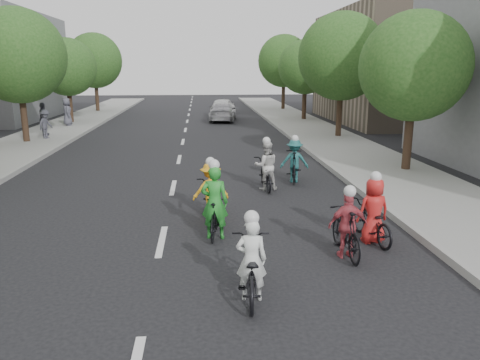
{
  "coord_description": "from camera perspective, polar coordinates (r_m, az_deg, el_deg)",
  "views": [
    {
      "loc": [
        0.94,
        -10.37,
        3.94
      ],
      "look_at": [
        1.99,
        1.78,
        1.0
      ],
      "focal_mm": 35.0,
      "sensor_mm": 36.0,
      "label": 1
    }
  ],
  "objects": [
    {
      "name": "spectator_2",
      "position": [
        33.58,
        -20.32,
        7.8
      ],
      "size": [
        0.79,
        1.01,
        1.8
      ],
      "primitive_type": "imported",
      "rotation": [
        0.0,
        0.0,
        1.85
      ],
      "color": "#52515F",
      "rests_on": "sidewalk_left"
    },
    {
      "name": "tree_r_0",
      "position": [
        18.7,
        20.47,
        12.81
      ],
      "size": [
        4.0,
        4.0,
        5.97
      ],
      "color": "black",
      "rests_on": "ground"
    },
    {
      "name": "follow_car_lead",
      "position": [
        35.51,
        -2.1,
        8.26
      ],
      "size": [
        2.43,
        4.76,
        1.32
      ],
      "primitive_type": "imported",
      "rotation": [
        0.0,
        0.0,
        3.01
      ],
      "color": "#ADACB1",
      "rests_on": "ground"
    },
    {
      "name": "sidewalk_right",
      "position": [
        21.9,
        13.99,
        2.99
      ],
      "size": [
        4.0,
        80.0,
        0.15
      ],
      "primitive_type": "cube",
      "color": "gray",
      "rests_on": "ground"
    },
    {
      "name": "spectator_0",
      "position": [
        27.78,
        -22.63,
        6.31
      ],
      "size": [
        0.87,
        1.14,
        1.56
      ],
      "primitive_type": "imported",
      "rotation": [
        0.0,
        0.0,
        1.24
      ],
      "color": "#484854",
      "rests_on": "sidewalk_left"
    },
    {
      "name": "bldg_se",
      "position": [
        37.52,
        19.25,
        12.92
      ],
      "size": [
        10.0,
        14.0,
        8.0
      ],
      "primitive_type": "cube",
      "color": "gray",
      "rests_on": "ground"
    },
    {
      "name": "tree_r_2",
      "position": [
        35.84,
        7.97,
        13.48
      ],
      "size": [
        4.0,
        4.0,
        5.97
      ],
      "color": "black",
      "rests_on": "ground"
    },
    {
      "name": "tree_l_3",
      "position": [
        26.97,
        -25.48,
        13.52
      ],
      "size": [
        4.8,
        4.8,
        6.93
      ],
      "color": "black",
      "rests_on": "ground"
    },
    {
      "name": "follow_car_trail",
      "position": [
        39.83,
        -2.07,
        8.93
      ],
      "size": [
        2.49,
        4.51,
        1.45
      ],
      "primitive_type": "imported",
      "rotation": [
        0.0,
        0.0,
        2.95
      ],
      "color": "silver",
      "rests_on": "ground"
    },
    {
      "name": "spectator_1",
      "position": [
        29.0,
        -22.85,
        6.86
      ],
      "size": [
        0.68,
        1.17,
        1.87
      ],
      "primitive_type": "imported",
      "rotation": [
        0.0,
        0.0,
        1.79
      ],
      "color": "#545462",
      "rests_on": "sidewalk_left"
    },
    {
      "name": "cyclist_6",
      "position": [
        11.21,
        15.8,
        -4.39
      ],
      "size": [
        0.89,
        1.86,
        1.68
      ],
      "rotation": [
        0.0,
        0.0,
        3.29
      ],
      "color": "black",
      "rests_on": "ground"
    },
    {
      "name": "cyclist_5",
      "position": [
        11.05,
        -3.11,
        -3.73
      ],
      "size": [
        0.69,
        1.54,
        1.9
      ],
      "rotation": [
        0.0,
        0.0,
        3.0
      ],
      "color": "black",
      "rests_on": "ground"
    },
    {
      "name": "cyclist_3",
      "position": [
        8.27,
        1.32,
        -10.59
      ],
      "size": [
        0.86,
        1.99,
        1.62
      ],
      "rotation": [
        0.0,
        0.0,
        3.04
      ],
      "color": "black",
      "rests_on": "ground"
    },
    {
      "name": "cyclist_0",
      "position": [
        16.56,
        6.6,
        2.03
      ],
      "size": [
        1.06,
        1.92,
        1.67
      ],
      "rotation": [
        0.0,
        0.0,
        2.98
      ],
      "color": "black",
      "rests_on": "ground"
    },
    {
      "name": "curb_right",
      "position": [
        21.35,
        9.03,
        3.0
      ],
      "size": [
        0.18,
        80.0,
        0.18
      ],
      "primitive_type": "cube",
      "color": "#999993",
      "rests_on": "ground"
    },
    {
      "name": "cyclist_2",
      "position": [
        12.62,
        -3.58,
        -1.82
      ],
      "size": [
        1.03,
        1.87,
        1.65
      ],
      "rotation": [
        0.0,
        0.0,
        3.26
      ],
      "color": "black",
      "rests_on": "ground"
    },
    {
      "name": "tree_l_4",
      "position": [
        35.56,
        -20.34,
        12.79
      ],
      "size": [
        4.0,
        4.0,
        5.97
      ],
      "color": "black",
      "rests_on": "ground"
    },
    {
      "name": "tree_r_3",
      "position": [
        44.67,
        5.38,
        14.25
      ],
      "size": [
        4.8,
        4.8,
        6.93
      ],
      "color": "black",
      "rests_on": "ground"
    },
    {
      "name": "curb_left",
      "position": [
        21.87,
        -23.49,
        2.29
      ],
      "size": [
        0.18,
        80.0,
        0.18
      ],
      "primitive_type": "cube",
      "color": "#999993",
      "rests_on": "ground"
    },
    {
      "name": "cyclist_1",
      "position": [
        15.46,
        3.17,
        1.14
      ],
      "size": [
        0.79,
        1.91,
        1.75
      ],
      "rotation": [
        0.0,
        0.0,
        3.15
      ],
      "color": "black",
      "rests_on": "ground"
    },
    {
      "name": "cyclist_4",
      "position": [
        10.22,
        12.88,
        -5.88
      ],
      "size": [
        0.85,
        1.78,
        1.58
      ],
      "rotation": [
        0.0,
        0.0,
        3.17
      ],
      "color": "black",
      "rests_on": "ground"
    },
    {
      "name": "tree_r_1",
      "position": [
        27.14,
        12.32,
        14.48
      ],
      "size": [
        4.8,
        4.8,
        6.93
      ],
      "color": "black",
      "rests_on": "ground"
    },
    {
      "name": "ground",
      "position": [
        11.13,
        -9.53,
        -7.37
      ],
      "size": [
        120.0,
        120.0,
        0.0
      ],
      "primitive_type": "plane",
      "color": "black",
      "rests_on": "ground"
    },
    {
      "name": "tree_l_5",
      "position": [
        44.32,
        -17.33,
        13.72
      ],
      "size": [
        4.8,
        4.8,
        6.93
      ],
      "color": "black",
      "rests_on": "ground"
    }
  ]
}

